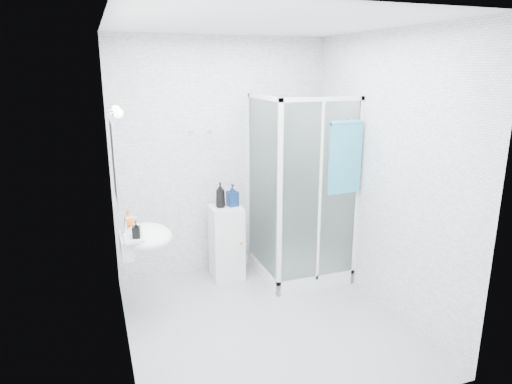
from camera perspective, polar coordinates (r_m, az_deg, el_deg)
name	(u,v)px	position (r m, az deg, el deg)	size (l,w,h in m)	color
room	(264,186)	(3.87, 1.07, 0.81)	(2.40, 2.60, 2.60)	white
shower_enclosure	(296,239)	(5.05, 5.03, -5.92)	(0.90, 0.95, 2.00)	white
wall_basin	(144,238)	(4.22, -13.87, -5.55)	(0.46, 0.56, 0.35)	white
mirror	(114,162)	(4.02, -17.32, 3.60)	(0.02, 0.60, 0.70)	white
vanity_lights	(116,111)	(3.97, -17.07, 9.61)	(0.10, 0.40, 0.08)	silver
wall_hooks	(200,131)	(4.92, -6.95, 7.58)	(0.23, 0.06, 0.03)	silver
storage_cabinet	(227,242)	(5.07, -3.69, -6.29)	(0.34, 0.37, 0.82)	silver
hand_towel	(345,156)	(4.59, 11.07, 4.49)	(0.34, 0.05, 0.73)	teal
shampoo_bottle_a	(220,195)	(4.89, -4.48, -0.38)	(0.11, 0.11, 0.27)	black
shampoo_bottle_b	(232,195)	(4.93, -2.96, -0.39)	(0.11, 0.11, 0.24)	navy
soap_dispenser_orange	(128,218)	(4.32, -15.68, -3.20)	(0.12, 0.12, 0.15)	orange
soap_dispenser_black	(136,230)	(4.02, -14.74, -4.57)	(0.07, 0.07, 0.15)	black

